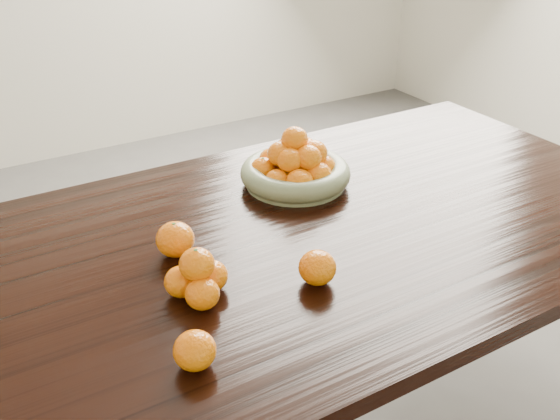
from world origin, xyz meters
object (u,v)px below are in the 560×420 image
orange_pyramid (198,279)px  loose_orange_0 (175,239)px  dining_table (283,267)px  fruit_bowl (296,168)px

orange_pyramid → loose_orange_0: 0.17m
dining_table → orange_pyramid: (-0.26, -0.12, 0.13)m
fruit_bowl → loose_orange_0: 0.44m
fruit_bowl → orange_pyramid: size_ratio=2.31×
dining_table → loose_orange_0: bearing=169.3°
fruit_bowl → loose_orange_0: bearing=-158.5°
fruit_bowl → dining_table: bearing=-128.5°
dining_table → fruit_bowl: fruit_bowl is taller
orange_pyramid → loose_orange_0: size_ratio=1.51×
dining_table → fruit_bowl: size_ratio=6.83×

